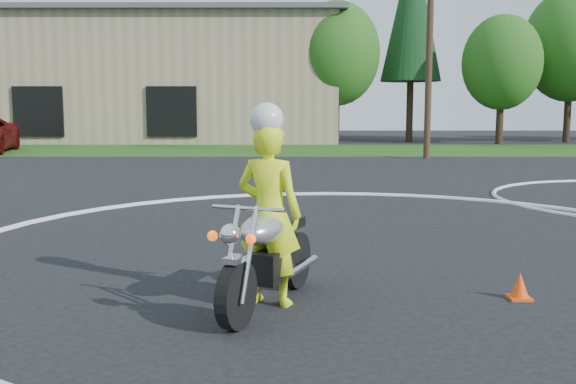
{
  "coord_description": "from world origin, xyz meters",
  "views": [
    {
      "loc": [
        -0.9,
        -6.7,
        2.07
      ],
      "look_at": [
        -0.92,
        0.92,
        1.1
      ],
      "focal_mm": 40.0,
      "sensor_mm": 36.0,
      "label": 1
    }
  ],
  "objects": [
    {
      "name": "ground",
      "position": [
        0.0,
        0.0,
        0.0
      ],
      "size": [
        120.0,
        120.0,
        0.0
      ],
      "primitive_type": "plane",
      "color": "black",
      "rests_on": "ground"
    },
    {
      "name": "grass_strip",
      "position": [
        0.0,
        27.0,
        0.01
      ],
      "size": [
        120.0,
        10.0,
        0.02
      ],
      "primitive_type": "cube",
      "color": "#1E4714",
      "rests_on": "ground"
    },
    {
      "name": "course_markings",
      "position": [
        2.17,
        4.35,
        0.01
      ],
      "size": [
        19.05,
        19.05,
        0.12
      ],
      "color": "silver",
      "rests_on": "ground"
    },
    {
      "name": "primary_motorcycle",
      "position": [
        -1.13,
        -0.12,
        0.56
      ],
      "size": [
        1.11,
        2.1,
        1.16
      ],
      "rotation": [
        0.0,
        0.0,
        -0.38
      ],
      "color": "black",
      "rests_on": "ground"
    },
    {
      "name": "rider_primary_grp",
      "position": [
        -1.12,
        0.02,
        1.04
      ],
      "size": [
        0.84,
        0.7,
        2.16
      ],
      "rotation": [
        0.0,
        0.0,
        -0.38
      ],
      "color": "#E4FF1A",
      "rests_on": "ground"
    },
    {
      "name": "traffic_cones",
      "position": [
        2.89,
        2.51,
        0.14
      ],
      "size": [
        17.66,
        13.43,
        0.3
      ],
      "color": "#FD450D",
      "rests_on": "ground"
    },
    {
      "name": "warehouse",
      "position": [
        -18.0,
        39.99,
        4.16
      ],
      "size": [
        41.0,
        17.0,
        8.3
      ],
      "color": "tan",
      "rests_on": "ground"
    },
    {
      "name": "treeline",
      "position": [
        14.78,
        34.61,
        6.62
      ],
      "size": [
        38.2,
        8.1,
        14.52
      ],
      "color": "#382619",
      "rests_on": "ground"
    },
    {
      "name": "utility_poles",
      "position": [
        5.0,
        21.0,
        5.2
      ],
      "size": [
        41.6,
        1.12,
        10.0
      ],
      "color": "#473321",
      "rests_on": "ground"
    }
  ]
}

